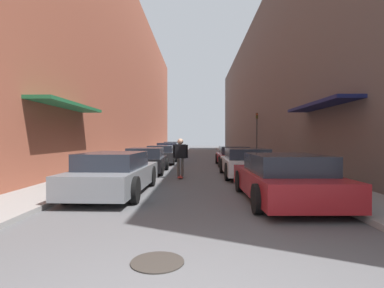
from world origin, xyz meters
name	(u,v)px	position (x,y,z in m)	size (l,w,h in m)	color
ground	(195,160)	(0.00, 20.47, 0.00)	(112.60, 112.60, 0.00)	#515154
curb_strip_left	(150,156)	(-4.26, 25.59, 0.06)	(1.80, 51.18, 0.12)	gray
curb_strip_right	(241,156)	(4.26, 25.59, 0.06)	(1.80, 51.18, 0.12)	gray
building_row_left	(119,80)	(-7.16, 25.59, 7.17)	(4.90, 51.18, 14.34)	brown
building_row_right	(273,90)	(7.16, 25.59, 6.20)	(4.90, 51.18, 12.39)	#564C47
parked_car_left_0	(115,173)	(-2.29, 6.41, 0.60)	(1.91, 4.64, 1.23)	gray
parked_car_left_1	(146,161)	(-2.31, 11.98, 0.59)	(1.89, 3.97, 1.21)	black
parked_car_left_2	(161,155)	(-2.23, 17.41, 0.59)	(1.92, 4.17, 1.20)	#232326
parked_car_left_3	(168,151)	(-2.26, 22.41, 0.65)	(1.90, 4.65, 1.33)	navy
parked_car_left_4	(173,149)	(-2.32, 28.27, 0.66)	(2.04, 4.34, 1.37)	#232326
parked_car_right_0	(284,178)	(2.38, 5.38, 0.60)	(2.09, 4.44, 1.23)	maroon
parked_car_right_1	(246,163)	(2.24, 10.55, 0.61)	(2.03, 4.26, 1.22)	silver
parked_car_right_2	(233,156)	(2.36, 16.06, 0.58)	(1.99, 4.29, 1.17)	maroon
skateboarder	(180,154)	(-0.56, 9.99, 1.01)	(0.63, 0.78, 1.64)	#B2231E
manhole_cover	(157,262)	(-0.39, 1.49, 0.01)	(0.70, 0.70, 0.02)	#332D28
traffic_light	(257,130)	(4.83, 21.22, 2.32)	(0.16, 0.22, 3.56)	#2D2D2D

